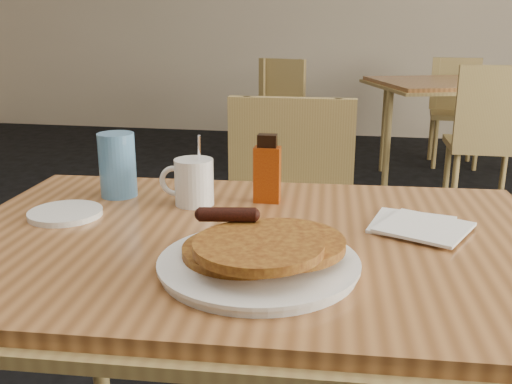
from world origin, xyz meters
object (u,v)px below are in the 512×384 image
blue_tumbler (117,165)px  main_table (249,258)px  chair_wall_extra (280,107)px  neighbor_table (472,86)px  chair_neighbor_far (455,102)px  chair_main_far (286,217)px  chair_neighbor_near (489,130)px  syrup_bottle (267,171)px  pancake_plate (260,256)px  coffee_mug (193,181)px

blue_tumbler → main_table: bearing=-29.8°
main_table → chair_wall_extra: chair_wall_extra is taller
neighbor_table → chair_neighbor_far: bearing=89.4°
chair_main_far → chair_wall_extra: bearing=97.8°
chair_neighbor_near → blue_tumbler: (-1.24, -2.21, 0.28)m
neighbor_table → syrup_bottle: size_ratio=10.17×
main_table → neighbor_table: 3.30m
chair_main_far → chair_neighbor_near: 1.92m
pancake_plate → blue_tumbler: 0.52m
neighbor_table → chair_neighbor_far: 0.77m
main_table → syrup_bottle: 0.24m
main_table → blue_tumbler: (-0.34, 0.20, 0.12)m
chair_wall_extra → coffee_mug: (0.28, -3.14, 0.29)m
pancake_plate → blue_tumbler: blue_tumbler is taller
pancake_plate → chair_main_far: bearing=94.9°
main_table → chair_wall_extra: (-0.43, 3.31, -0.19)m
neighbor_table → chair_neighbor_near: bearing=-91.4°
chair_neighbor_near → chair_wall_extra: bearing=145.2°
chair_neighbor_near → chair_wall_extra: size_ratio=1.05×
neighbor_table → chair_neighbor_near: (-0.02, -0.76, -0.17)m
blue_tumbler → syrup_bottle: bearing=3.2°
syrup_bottle → blue_tumbler: 0.34m
chair_main_far → coffee_mug: 0.63m
chair_wall_extra → coffee_mug: size_ratio=5.48×
chair_main_far → chair_wall_extra: chair_main_far is taller
chair_main_far → chair_neighbor_near: size_ratio=0.99×
chair_wall_extra → main_table: bearing=-61.8°
coffee_mug → blue_tumbler: 0.19m
syrup_bottle → chair_wall_extra: bearing=96.5°
main_table → chair_main_far: size_ratio=1.34×
neighbor_table → syrup_bottle: (-0.92, -2.95, 0.11)m
chair_main_far → blue_tumbler: 0.68m
neighbor_table → coffee_mug: bearing=-109.7°
main_table → syrup_bottle: (-0.00, 0.22, 0.11)m
pancake_plate → syrup_bottle: (-0.05, 0.36, 0.05)m
chair_neighbor_near → blue_tumbler: chair_neighbor_near is taller
pancake_plate → blue_tumbler: bearing=138.7°
neighbor_table → blue_tumbler: (-1.26, -2.97, 0.11)m
main_table → chair_main_far: chair_main_far is taller
chair_main_far → chair_neighbor_far: bearing=72.3°
main_table → blue_tumbler: size_ratio=8.40×
chair_wall_extra → neighbor_table: bearing=14.6°
blue_tumbler → chair_main_far: bearing=59.3°
chair_neighbor_far → syrup_bottle: 3.82m
chair_main_far → coffee_mug: size_ratio=5.72×
pancake_plate → syrup_bottle: syrup_bottle is taller
chair_neighbor_near → pancake_plate: size_ratio=2.82×
coffee_mug → blue_tumbler: bearing=179.6°
blue_tumbler → coffee_mug: bearing=-9.2°
neighbor_table → chair_main_far: (-0.94, -2.44, -0.17)m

